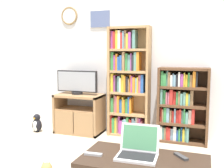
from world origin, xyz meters
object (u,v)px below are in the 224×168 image
at_px(bookshelf_tall, 128,83).
at_px(penguin_figurine, 37,124).
at_px(bookshelf_short, 180,105).
at_px(remote_near_laptop, 181,156).
at_px(remote_far_from_laptop, 93,154).
at_px(laptop, 138,149).
at_px(coffee_table, 144,163).
at_px(tv_stand, 79,113).
at_px(television, 77,82).

height_order(bookshelf_tall, penguin_figurine, bookshelf_tall).
bearing_deg(penguin_figurine, bookshelf_short, 8.17).
bearing_deg(remote_near_laptop, remote_far_from_laptop, -25.06).
bearing_deg(remote_near_laptop, laptop, -26.48).
xyz_separation_m(coffee_table, remote_near_laptop, (0.30, 0.14, 0.05)).
distance_m(tv_stand, television, 0.52).
xyz_separation_m(tv_stand, coffee_table, (1.47, -1.67, 0.05)).
relative_size(laptop, remote_near_laptop, 2.43).
height_order(tv_stand, laptop, laptop).
bearing_deg(coffee_table, laptop, 144.22).
xyz_separation_m(bookshelf_tall, laptop, (0.62, -1.77, -0.37)).
height_order(bookshelf_short, remote_far_from_laptop, bookshelf_short).
distance_m(coffee_table, penguin_figurine, 2.61).
bearing_deg(laptop, remote_far_from_laptop, -165.31).
xyz_separation_m(bookshelf_short, laptop, (-0.19, -1.74, -0.07)).
bearing_deg(bookshelf_tall, laptop, -70.58).
height_order(tv_stand, remote_near_laptop, tv_stand).
bearing_deg(television, tv_stand, -25.26).
xyz_separation_m(laptop, remote_near_laptop, (0.36, 0.09, -0.06)).
relative_size(bookshelf_short, laptop, 3.04).
xyz_separation_m(tv_stand, bookshelf_short, (1.60, 0.11, 0.23)).
bearing_deg(tv_stand, remote_near_laptop, -40.89).
distance_m(bookshelf_tall, remote_near_laptop, 1.98).
bearing_deg(tv_stand, bookshelf_tall, 9.91).
bearing_deg(television, coffee_table, -48.17).
distance_m(tv_stand, bookshelf_short, 1.62).
height_order(bookshelf_tall, bookshelf_short, bookshelf_tall).
xyz_separation_m(television, bookshelf_tall, (0.83, 0.12, 0.01)).
distance_m(television, remote_far_from_laptop, 2.11).
height_order(coffee_table, penguin_figurine, coffee_table).
height_order(television, coffee_table, television).
relative_size(laptop, penguin_figurine, 1.20).
bearing_deg(bookshelf_short, tv_stand, -176.01).
distance_m(bookshelf_tall, penguin_figurine, 1.67).
bearing_deg(remote_near_laptop, television, -81.71).
xyz_separation_m(bookshelf_short, penguin_figurine, (-2.28, -0.33, -0.41)).
distance_m(coffee_table, laptop, 0.13).
bearing_deg(bookshelf_tall, penguin_figurine, -166.46).
relative_size(bookshelf_tall, penguin_figurine, 5.66).
bearing_deg(coffee_table, remote_near_laptop, 24.83).
bearing_deg(tv_stand, laptop, -49.05).
relative_size(television, remote_far_from_laptop, 4.32).
relative_size(bookshelf_short, remote_far_from_laptop, 6.76).
relative_size(tv_stand, penguin_figurine, 2.53).
relative_size(television, coffee_table, 0.65).
bearing_deg(penguin_figurine, coffee_table, -34.07).
relative_size(tv_stand, remote_far_from_laptop, 4.69).
height_order(bookshelf_tall, laptop, bookshelf_tall).
bearing_deg(bookshelf_short, laptop, -96.29).
relative_size(coffee_table, remote_far_from_laptop, 6.67).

